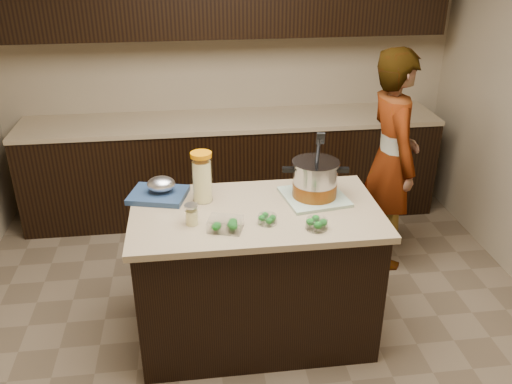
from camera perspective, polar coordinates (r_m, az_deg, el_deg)
ground_plane at (r=3.67m, az=0.00°, el=-14.45°), size 4.00×4.00×0.00m
room_shell at (r=2.87m, az=0.00°, el=12.57°), size 4.04×4.04×2.72m
back_cabinets at (r=4.74m, az=-2.72°, el=8.35°), size 3.60×0.63×2.33m
island at (r=3.39m, az=0.00°, el=-8.64°), size 1.46×0.81×0.90m
dish_towel at (r=3.31m, az=6.14°, el=-0.50°), size 0.41×0.41×0.02m
stock_pot at (r=3.27m, az=6.22°, el=1.13°), size 0.40×0.32×0.40m
lemonade_pitcher at (r=3.23m, az=-5.69°, el=1.38°), size 0.16×0.16×0.31m
mason_jar at (r=3.01m, az=-6.78°, el=-2.42°), size 0.09×0.09×0.13m
broccoli_tub_left at (r=3.02m, az=1.18°, el=-2.92°), size 0.12×0.12×0.05m
broccoli_tub_right at (r=2.98m, az=6.40°, el=-3.41°), size 0.16×0.16×0.06m
broccoli_tub_rect at (r=2.95m, az=-3.24°, el=-3.47°), size 0.21×0.18×0.07m
blue_tray at (r=3.34m, az=-10.12°, el=0.12°), size 0.39×0.34×0.13m
person at (r=4.13m, az=14.01°, el=3.22°), size 0.40×0.61×1.67m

